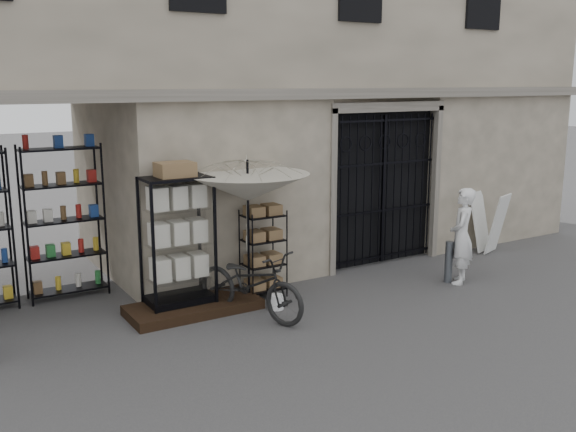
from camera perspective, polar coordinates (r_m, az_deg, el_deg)
ground at (r=9.95m, az=8.26°, el=-8.56°), size 80.00×80.00×0.00m
main_building at (r=12.70m, az=-3.18°, el=16.58°), size 14.00×4.00×9.00m
shop_recess at (r=10.23m, az=-22.32°, el=-0.03°), size 3.00×1.70×3.00m
shop_shelving at (r=10.76m, az=-22.92°, el=-0.89°), size 2.70×0.50×2.50m
iron_gate at (r=12.36m, az=7.99°, el=2.66°), size 2.50×0.21×3.00m
step_platform at (r=9.99m, az=-8.39°, el=-8.02°), size 2.00×0.90×0.15m
display_cabinet at (r=9.77m, az=-9.74°, el=-2.73°), size 1.06×0.76×2.09m
wire_rack at (r=10.42m, az=-2.22°, el=-3.44°), size 0.66×0.49×1.44m
market_umbrella at (r=9.89m, az=-3.61°, el=3.23°), size 1.90×1.93×2.74m
white_bucket at (r=9.99m, az=-1.07°, el=-7.65°), size 0.29×0.29×0.22m
bicycle at (r=9.76m, az=-3.32°, el=-8.86°), size 1.02×1.21×1.96m
steel_bollard at (r=11.56m, az=14.09°, el=-3.98°), size 0.15×0.15×0.73m
shopkeeper at (r=11.68m, az=14.96°, el=-5.73°), size 1.54×1.68×0.40m
easel_sign at (r=13.74m, az=17.42°, el=-0.55°), size 0.76×0.82×1.21m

